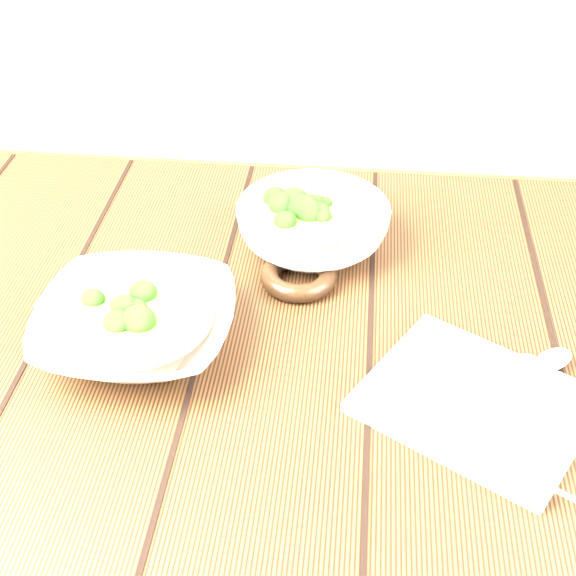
{
  "coord_description": "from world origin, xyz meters",
  "views": [
    {
      "loc": [
        0.15,
        -0.74,
        1.39
      ],
      "look_at": [
        0.08,
        0.02,
        0.8
      ],
      "focal_mm": 50.0,
      "sensor_mm": 36.0,
      "label": 1
    }
  ],
  "objects": [
    {
      "name": "trivet",
      "position": [
        0.08,
        0.1,
        0.76
      ],
      "size": [
        0.12,
        0.12,
        0.02
      ],
      "primitive_type": "torus",
      "rotation": [
        0.0,
        0.0,
        -0.18
      ],
      "color": "black",
      "rests_on": "table"
    },
    {
      "name": "table",
      "position": [
        0.0,
        0.0,
        0.63
      ],
      "size": [
        1.2,
        0.8,
        0.75
      ],
      "color": "#3B2311",
      "rests_on": "ground"
    },
    {
      "name": "spoon_left",
      "position": [
        0.32,
        -0.08,
        0.77
      ],
      "size": [
        0.15,
        0.14,
        0.01
      ],
      "color": "#B5AEA0",
      "rests_on": "napkin"
    },
    {
      "name": "spoon_right",
      "position": [
        0.36,
        -0.06,
        0.77
      ],
      "size": [
        0.16,
        0.14,
        0.01
      ],
      "color": "#B5AEA0",
      "rests_on": "napkin"
    },
    {
      "name": "soup_bowl_back",
      "position": [
        0.1,
        0.18,
        0.79
      ],
      "size": [
        0.27,
        0.27,
        0.08
      ],
      "color": "silver",
      "rests_on": "table"
    },
    {
      "name": "soup_bowl_front",
      "position": [
        -0.1,
        -0.04,
        0.78
      ],
      "size": [
        0.23,
        0.23,
        0.07
      ],
      "color": "silver",
      "rests_on": "table"
    },
    {
      "name": "napkin",
      "position": [
        0.3,
        -0.11,
        0.76
      ],
      "size": [
        0.29,
        0.28,
        0.01
      ],
      "primitive_type": "cube",
      "rotation": [
        0.0,
        0.0,
        -0.54
      ],
      "color": "beige",
      "rests_on": "table"
    }
  ]
}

